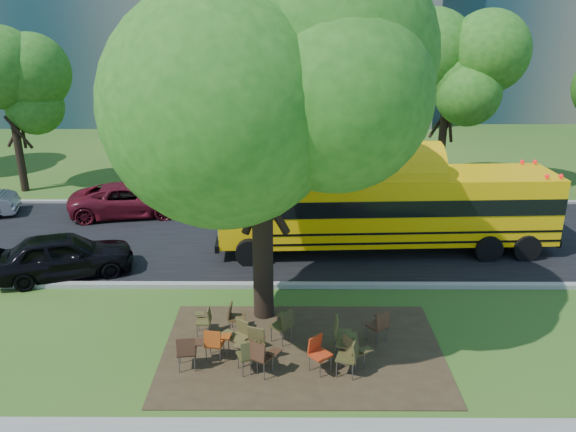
{
  "coord_description": "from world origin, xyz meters",
  "views": [
    {
      "loc": [
        0.68,
        -12.61,
        8.05
      ],
      "look_at": [
        0.62,
        3.88,
        2.04
      ],
      "focal_mm": 35.0,
      "sensor_mm": 36.0,
      "label": 1
    }
  ],
  "objects_px": {
    "chair_1": "(215,341)",
    "chair_12": "(342,332)",
    "school_bus": "(400,206)",
    "chair_0": "(188,349)",
    "chair_6": "(349,353)",
    "bg_car_red": "(130,200)",
    "chair_8": "(205,318)",
    "chair_9": "(239,334)",
    "chair_10": "(235,315)",
    "chair_11": "(284,323)",
    "chair_3": "(253,343)",
    "chair_13": "(380,323)",
    "chair_4": "(261,354)",
    "black_car": "(64,255)",
    "main_tree": "(261,120)",
    "chair_7": "(353,349)",
    "chair_5": "(318,351)",
    "chair_2": "(249,352)"
  },
  "relations": [
    {
      "from": "school_bus",
      "to": "chair_4",
      "type": "bearing_deg",
      "value": -123.67
    },
    {
      "from": "chair_8",
      "to": "chair_3",
      "type": "bearing_deg",
      "value": -134.79
    },
    {
      "from": "main_tree",
      "to": "chair_5",
      "type": "distance_m",
      "value": 5.79
    },
    {
      "from": "main_tree",
      "to": "chair_12",
      "type": "bearing_deg",
      "value": -41.72
    },
    {
      "from": "chair_11",
      "to": "chair_7",
      "type": "bearing_deg",
      "value": -86.14
    },
    {
      "from": "chair_13",
      "to": "school_bus",
      "type": "bearing_deg",
      "value": 39.97
    },
    {
      "from": "chair_5",
      "to": "chair_8",
      "type": "xyz_separation_m",
      "value": [
        -2.89,
        1.62,
        -0.08
      ]
    },
    {
      "from": "chair_4",
      "to": "chair_11",
      "type": "xyz_separation_m",
      "value": [
        0.51,
        1.43,
        -0.01
      ]
    },
    {
      "from": "chair_4",
      "to": "black_car",
      "type": "xyz_separation_m",
      "value": [
        -6.59,
        5.31,
        0.14
      ]
    },
    {
      "from": "school_bus",
      "to": "chair_11",
      "type": "height_order",
      "value": "school_bus"
    },
    {
      "from": "chair_2",
      "to": "chair_12",
      "type": "relative_size",
      "value": 0.98
    },
    {
      "from": "chair_3",
      "to": "chair_13",
      "type": "distance_m",
      "value": 3.31
    },
    {
      "from": "chair_3",
      "to": "chair_4",
      "type": "bearing_deg",
      "value": 135.08
    },
    {
      "from": "chair_6",
      "to": "bg_car_red",
      "type": "bearing_deg",
      "value": 53.3
    },
    {
      "from": "chair_8",
      "to": "chair_1",
      "type": "bearing_deg",
      "value": -161.39
    },
    {
      "from": "chair_0",
      "to": "chair_9",
      "type": "relative_size",
      "value": 1.06
    },
    {
      "from": "school_bus",
      "to": "chair_9",
      "type": "relative_size",
      "value": 13.27
    },
    {
      "from": "chair_8",
      "to": "chair_0",
      "type": "bearing_deg",
      "value": 172.75
    },
    {
      "from": "chair_4",
      "to": "chair_5",
      "type": "distance_m",
      "value": 1.34
    },
    {
      "from": "chair_0",
      "to": "black_car",
      "type": "xyz_separation_m",
      "value": [
        -4.84,
        5.08,
        0.15
      ]
    },
    {
      "from": "chair_8",
      "to": "main_tree",
      "type": "bearing_deg",
      "value": -56.36
    },
    {
      "from": "chair_3",
      "to": "chair_10",
      "type": "distance_m",
      "value": 1.52
    },
    {
      "from": "chair_7",
      "to": "chair_10",
      "type": "height_order",
      "value": "chair_7"
    },
    {
      "from": "chair_1",
      "to": "chair_12",
      "type": "distance_m",
      "value": 3.13
    },
    {
      "from": "chair_11",
      "to": "chair_9",
      "type": "bearing_deg",
      "value": 151.56
    },
    {
      "from": "chair_7",
      "to": "chair_11",
      "type": "distance_m",
      "value": 2.02
    },
    {
      "from": "school_bus",
      "to": "chair_2",
      "type": "height_order",
      "value": "school_bus"
    },
    {
      "from": "chair_1",
      "to": "bg_car_red",
      "type": "relative_size",
      "value": 0.18
    },
    {
      "from": "chair_8",
      "to": "school_bus",
      "type": "bearing_deg",
      "value": -47.29
    },
    {
      "from": "chair_4",
      "to": "chair_5",
      "type": "xyz_separation_m",
      "value": [
        1.33,
        0.18,
        -0.03
      ]
    },
    {
      "from": "school_bus",
      "to": "chair_4",
      "type": "xyz_separation_m",
      "value": [
        -4.52,
        -7.51,
        -1.05
      ]
    },
    {
      "from": "school_bus",
      "to": "chair_1",
      "type": "bearing_deg",
      "value": -132.06
    },
    {
      "from": "chair_1",
      "to": "chair_10",
      "type": "relative_size",
      "value": 1.06
    },
    {
      "from": "chair_3",
      "to": "school_bus",
      "type": "bearing_deg",
      "value": -103.24
    },
    {
      "from": "main_tree",
      "to": "chair_7",
      "type": "height_order",
      "value": "main_tree"
    },
    {
      "from": "chair_0",
      "to": "chair_1",
      "type": "relative_size",
      "value": 1.05
    },
    {
      "from": "chair_1",
      "to": "chair_12",
      "type": "xyz_separation_m",
      "value": [
        3.1,
        0.4,
        0.03
      ]
    },
    {
      "from": "black_car",
      "to": "chair_8",
      "type": "bearing_deg",
      "value": -143.88
    },
    {
      "from": "school_bus",
      "to": "chair_6",
      "type": "height_order",
      "value": "school_bus"
    },
    {
      "from": "chair_1",
      "to": "chair_8",
      "type": "distance_m",
      "value": 1.26
    },
    {
      "from": "chair_6",
      "to": "chair_12",
      "type": "height_order",
      "value": "chair_6"
    },
    {
      "from": "chair_13",
      "to": "chair_9",
      "type": "bearing_deg",
      "value": 151.71
    },
    {
      "from": "chair_4",
      "to": "chair_5",
      "type": "bearing_deg",
      "value": 38.41
    },
    {
      "from": "chair_12",
      "to": "black_car",
      "type": "relative_size",
      "value": 0.22
    },
    {
      "from": "chair_10",
      "to": "bg_car_red",
      "type": "relative_size",
      "value": 0.17
    },
    {
      "from": "main_tree",
      "to": "chair_3",
      "type": "height_order",
      "value": "main_tree"
    },
    {
      "from": "main_tree",
      "to": "chair_12",
      "type": "height_order",
      "value": "main_tree"
    },
    {
      "from": "chair_2",
      "to": "chair_10",
      "type": "distance_m",
      "value": 1.86
    },
    {
      "from": "chair_10",
      "to": "chair_12",
      "type": "distance_m",
      "value": 2.88
    },
    {
      "from": "school_bus",
      "to": "chair_0",
      "type": "bearing_deg",
      "value": -133.36
    }
  ]
}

